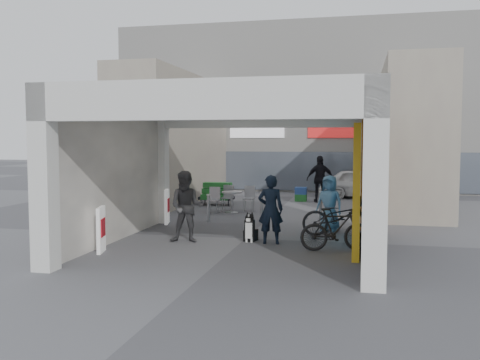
% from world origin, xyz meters
% --- Properties ---
extents(ground, '(90.00, 90.00, 0.00)m').
position_xyz_m(ground, '(0.00, 0.00, 0.00)').
color(ground, '#59595E').
rests_on(ground, ground).
extents(arcade_canopy, '(6.40, 6.45, 6.40)m').
position_xyz_m(arcade_canopy, '(0.54, -0.82, 2.30)').
color(arcade_canopy, silver).
rests_on(arcade_canopy, ground).
extents(far_building, '(18.00, 4.08, 8.00)m').
position_xyz_m(far_building, '(-0.00, 13.99, 3.99)').
color(far_building, white).
rests_on(far_building, ground).
extents(plaza_bldg_left, '(2.00, 9.00, 5.00)m').
position_xyz_m(plaza_bldg_left, '(-4.50, 7.50, 2.50)').
color(plaza_bldg_left, '#A69E89').
rests_on(plaza_bldg_left, ground).
extents(plaza_bldg_right, '(2.00, 9.00, 5.00)m').
position_xyz_m(plaza_bldg_right, '(4.50, 7.50, 2.50)').
color(plaza_bldg_right, '#A69E89').
rests_on(plaza_bldg_right, ground).
extents(bollard_left, '(0.09, 0.09, 0.82)m').
position_xyz_m(bollard_left, '(-1.63, 2.35, 0.41)').
color(bollard_left, '#999CA2').
rests_on(bollard_left, ground).
extents(bollard_center, '(0.09, 0.09, 0.92)m').
position_xyz_m(bollard_center, '(-0.02, 2.37, 0.46)').
color(bollard_center, '#999CA2').
rests_on(bollard_center, ground).
extents(bollard_right, '(0.09, 0.09, 0.96)m').
position_xyz_m(bollard_right, '(1.68, 2.45, 0.48)').
color(bollard_right, '#999CA2').
rests_on(bollard_right, ground).
extents(advert_board_near, '(0.22, 0.55, 1.00)m').
position_xyz_m(advert_board_near, '(-2.75, -2.28, 0.51)').
color(advert_board_near, white).
rests_on(advert_board_near, ground).
extents(advert_board_far, '(0.21, 0.55, 1.00)m').
position_xyz_m(advert_board_far, '(-2.75, 1.82, 0.51)').
color(advert_board_far, white).
rests_on(advert_board_far, ground).
extents(cafe_set, '(1.44, 1.16, 0.87)m').
position_xyz_m(cafe_set, '(-1.54, 4.77, 0.31)').
color(cafe_set, '#9F9FA4').
rests_on(cafe_set, ground).
extents(produce_stand, '(1.27, 0.69, 0.84)m').
position_xyz_m(produce_stand, '(-2.50, 6.47, 0.33)').
color(produce_stand, black).
rests_on(produce_stand, ground).
extents(crate_stack, '(0.46, 0.37, 0.56)m').
position_xyz_m(crate_stack, '(0.48, 8.40, 0.28)').
color(crate_stack, '#17511A').
rests_on(crate_stack, ground).
extents(border_collie, '(0.27, 0.53, 0.73)m').
position_xyz_m(border_collie, '(0.19, -0.34, 0.29)').
color(border_collie, black).
rests_on(border_collie, ground).
extents(man_with_dog, '(0.64, 0.46, 1.64)m').
position_xyz_m(man_with_dog, '(0.71, -0.51, 0.82)').
color(man_with_dog, black).
rests_on(man_with_dog, ground).
extents(man_back_turned, '(0.91, 0.75, 1.72)m').
position_xyz_m(man_back_turned, '(-1.28, -0.75, 0.86)').
color(man_back_turned, '#434346').
rests_on(man_back_turned, ground).
extents(man_elderly, '(0.86, 0.71, 1.51)m').
position_xyz_m(man_elderly, '(1.98, 1.55, 0.76)').
color(man_elderly, '#6091BA').
rests_on(man_elderly, ground).
extents(man_crates, '(1.15, 0.68, 1.84)m').
position_xyz_m(man_crates, '(1.26, 8.18, 0.92)').
color(man_crates, black).
rests_on(man_crates, ground).
extents(bicycle_front, '(2.02, 0.94, 1.02)m').
position_xyz_m(bicycle_front, '(2.30, 0.85, 0.51)').
color(bicycle_front, black).
rests_on(bicycle_front, ground).
extents(bicycle_rear, '(1.66, 0.85, 0.96)m').
position_xyz_m(bicycle_rear, '(2.26, -1.00, 0.48)').
color(bicycle_rear, black).
rests_on(bicycle_rear, ground).
extents(white_van, '(3.66, 1.47, 1.25)m').
position_xyz_m(white_van, '(2.92, 10.13, 0.62)').
color(white_van, white).
rests_on(white_van, ground).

